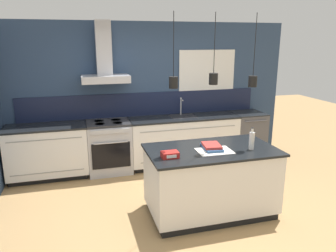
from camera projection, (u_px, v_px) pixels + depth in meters
ground_plane at (174, 211)px, 4.50m from camera, size 16.00×16.00×0.00m
wall_back at (141, 92)px, 6.00m from camera, size 5.60×2.28×2.60m
counter_run_left at (48, 152)px, 5.50m from camera, size 1.31×0.64×0.91m
counter_run_sink at (183, 140)px, 6.13m from camera, size 2.03×0.64×1.24m
oven_range at (109, 147)px, 5.77m from camera, size 0.74×0.66×0.91m
dishwasher at (246, 135)px, 6.48m from camera, size 0.60×0.65×0.91m
kitchen_island at (211, 181)px, 4.37m from camera, size 1.69×0.95×0.91m
bottle_on_island at (252, 140)px, 4.21m from camera, size 0.07×0.07×0.29m
book_stack at (212, 147)px, 4.23m from camera, size 0.25×0.35×0.07m
red_supply_box at (170, 155)px, 3.93m from camera, size 0.20×0.15×0.07m
paper_pile at (215, 151)px, 4.16m from camera, size 0.45×0.33×0.01m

